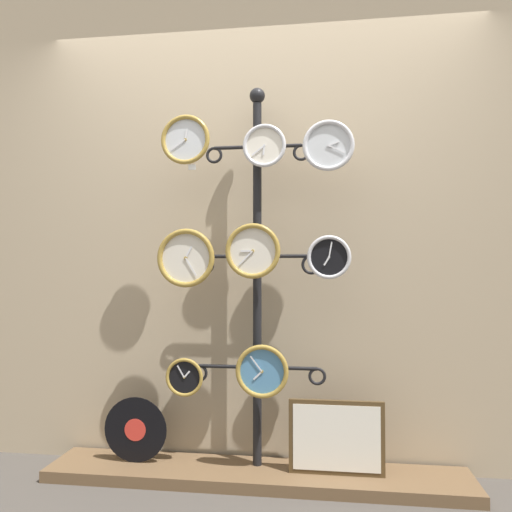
# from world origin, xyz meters

# --- Properties ---
(shop_wall) EXTENTS (4.40, 0.04, 2.80)m
(shop_wall) POSITION_xyz_m (0.00, 0.57, 1.40)
(shop_wall) COLOR tan
(shop_wall) RESTS_ON ground_plane
(low_shelf) EXTENTS (2.20, 0.36, 0.06)m
(low_shelf) POSITION_xyz_m (0.00, 0.35, 0.03)
(low_shelf) COLOR brown
(low_shelf) RESTS_ON ground_plane
(display_stand) EXTENTS (0.73, 0.44, 2.09)m
(display_stand) POSITION_xyz_m (0.00, 0.41, 0.72)
(display_stand) COLOR black
(display_stand) RESTS_ON ground_plane
(clock_top_left) EXTENTS (0.27, 0.04, 0.27)m
(clock_top_left) POSITION_xyz_m (-0.37, 0.29, 1.79)
(clock_top_left) COLOR silver
(clock_top_center) EXTENTS (0.23, 0.04, 0.23)m
(clock_top_center) POSITION_xyz_m (0.05, 0.33, 1.75)
(clock_top_center) COLOR silver
(clock_top_right) EXTENTS (0.27, 0.04, 0.27)m
(clock_top_right) POSITION_xyz_m (0.38, 0.31, 1.73)
(clock_top_right) COLOR silver
(clock_middle_left) EXTENTS (0.31, 0.04, 0.31)m
(clock_middle_left) POSITION_xyz_m (-0.37, 0.31, 1.16)
(clock_middle_left) COLOR silver
(clock_middle_center) EXTENTS (0.29, 0.04, 0.29)m
(clock_middle_center) POSITION_xyz_m (-0.01, 0.30, 1.19)
(clock_middle_center) COLOR silver
(clock_middle_right) EXTENTS (0.22, 0.04, 0.22)m
(clock_middle_right) POSITION_xyz_m (0.38, 0.31, 1.16)
(clock_middle_right) COLOR black
(clock_bottom_left) EXTENTS (0.20, 0.04, 0.20)m
(clock_bottom_left) POSITION_xyz_m (-0.38, 0.33, 0.53)
(clock_bottom_left) COLOR black
(clock_bottom_center) EXTENTS (0.27, 0.04, 0.27)m
(clock_bottom_center) POSITION_xyz_m (0.04, 0.29, 0.58)
(clock_bottom_center) COLOR #4C84B2
(vinyl_record) EXTENTS (0.35, 0.01, 0.35)m
(vinyl_record) POSITION_xyz_m (-0.66, 0.35, 0.23)
(vinyl_record) COLOR black
(vinyl_record) RESTS_ON low_shelf
(picture_frame) EXTENTS (0.48, 0.02, 0.37)m
(picture_frame) POSITION_xyz_m (0.41, 0.33, 0.25)
(picture_frame) COLOR #4C381E
(picture_frame) RESTS_ON low_shelf
(price_tag_upper) EXTENTS (0.04, 0.00, 0.03)m
(price_tag_upper) POSITION_xyz_m (-0.33, 0.29, 1.64)
(price_tag_upper) COLOR white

